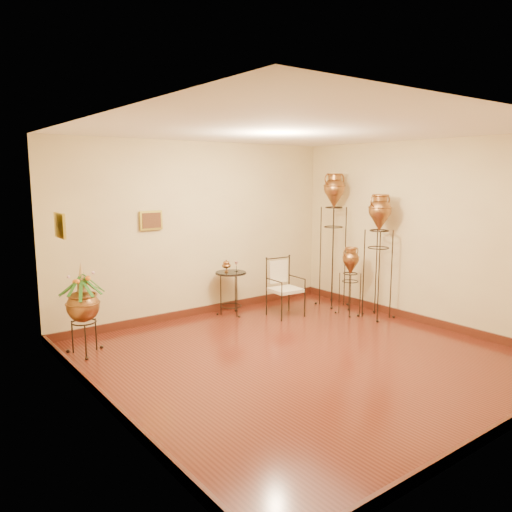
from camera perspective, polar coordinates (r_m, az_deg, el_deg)
ground at (r=6.46m, az=5.28°, el=-11.39°), size 5.00×5.00×0.00m
room_shell at (r=6.08m, az=5.44°, el=4.10°), size 5.02×5.02×2.81m
amphora_tall at (r=8.76m, az=8.81°, el=2.02°), size 0.57×0.57×2.33m
amphora_mid at (r=8.13m, az=13.78°, el=0.06°), size 0.59×0.59×2.01m
amphora_short at (r=8.34m, az=10.71°, el=-2.76°), size 0.45×0.45×1.13m
planter_urn at (r=6.71m, az=-19.19°, el=-5.00°), size 0.73×0.73×1.22m
armchair at (r=8.10m, az=3.40°, el=-3.61°), size 0.56×0.53×0.95m
side_table at (r=8.20m, az=-2.89°, el=-4.17°), size 0.64×0.64×0.90m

